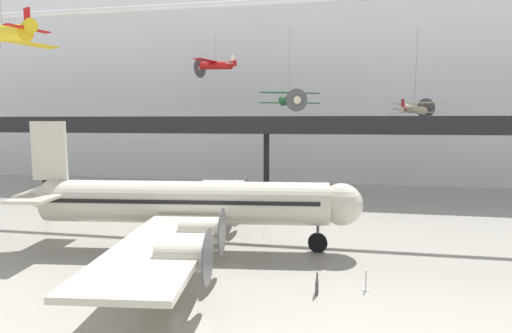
% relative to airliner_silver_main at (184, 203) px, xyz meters
% --- Properties ---
extents(ground_plane, '(260.00, 260.00, 0.00)m').
position_rel_airliner_silver_main_xyz_m(ground_plane, '(2.35, -4.66, -3.26)').
color(ground_plane, gray).
extents(hangar_back_wall, '(140.00, 3.00, 25.85)m').
position_rel_airliner_silver_main_xyz_m(hangar_back_wall, '(2.35, 32.97, 9.67)').
color(hangar_back_wall, silver).
rests_on(hangar_back_wall, ground).
extents(mezzanine_walkway, '(110.00, 3.20, 9.40)m').
position_rel_airliner_silver_main_xyz_m(mezzanine_walkway, '(2.35, 20.77, 4.50)').
color(mezzanine_walkway, black).
rests_on(mezzanine_walkway, ground).
extents(ceiling_truss_beam, '(120.00, 0.60, 0.60)m').
position_rel_airliner_silver_main_xyz_m(ceiling_truss_beam, '(2.35, 13.13, 16.80)').
color(ceiling_truss_beam, silver).
extents(airliner_silver_main, '(24.62, 28.10, 8.86)m').
position_rel_airliner_silver_main_xyz_m(airliner_silver_main, '(0.00, 0.00, 0.00)').
color(airliner_silver_main, beige).
rests_on(airliner_silver_main, ground).
extents(suspended_plane_red_highwing, '(6.03, 7.02, 5.25)m').
position_rel_airliner_silver_main_xyz_m(suspended_plane_red_highwing, '(-4.68, 24.80, 12.71)').
color(suspended_plane_red_highwing, red).
extents(suspended_plane_yellow_lowwing, '(8.04, 9.43, 5.91)m').
position_rel_airliner_silver_main_xyz_m(suspended_plane_yellow_lowwing, '(-16.23, 3.19, 12.56)').
color(suspended_plane_yellow_lowwing, yellow).
extents(suspended_plane_cream_biplane, '(5.77, 5.69, 10.36)m').
position_rel_airliner_silver_main_xyz_m(suspended_plane_cream_biplane, '(19.61, 24.41, 7.03)').
color(suspended_plane_cream_biplane, beige).
extents(suspended_plane_green_biplane, '(6.99, 6.10, 9.71)m').
position_rel_airliner_silver_main_xyz_m(suspended_plane_green_biplane, '(5.03, 21.91, 8.15)').
color(suspended_plane_green_biplane, '#1E6B33').
extents(stanchion_barrier, '(0.36, 0.36, 1.08)m').
position_rel_airliner_silver_main_xyz_m(stanchion_barrier, '(11.76, -4.79, -2.93)').
color(stanchion_barrier, '#B2B5BA').
rests_on(stanchion_barrier, ground).
extents(info_sign_pedestal, '(0.19, 0.78, 1.24)m').
position_rel_airliner_silver_main_xyz_m(info_sign_pedestal, '(9.24, -5.69, -2.80)').
color(info_sign_pedestal, '#4C4C51').
rests_on(info_sign_pedestal, ground).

